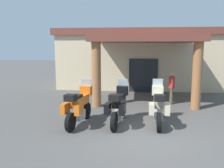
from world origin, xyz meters
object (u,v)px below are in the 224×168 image
motel_building (143,57)px  pedestrian (172,85)px  motorcycle_orange (79,106)px  motorcycle_black (118,106)px  motorcycle_cream (158,106)px

motel_building → pedestrian: 5.77m
motel_building → pedestrian: bearing=-76.4°
motel_building → motorcycle_orange: bearing=-105.3°
motel_building → motorcycle_black: bearing=-96.7°
motorcycle_orange → motel_building: bearing=-6.6°
motorcycle_cream → motel_building: bearing=4.6°
motorcycle_orange → motorcycle_black: size_ratio=1.00×
motorcycle_black → motorcycle_cream: same height
motorcycle_orange → motorcycle_cream: same height
motorcycle_cream → pedestrian: (0.88, 3.40, 0.24)m
pedestrian → motorcycle_cream: bearing=77.2°
motorcycle_cream → pedestrian: pedestrian is taller
motorcycle_black → pedestrian: 4.26m
motel_building → motorcycle_black: 9.19m
motel_building → motorcycle_black: (-0.90, -9.04, -1.37)m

